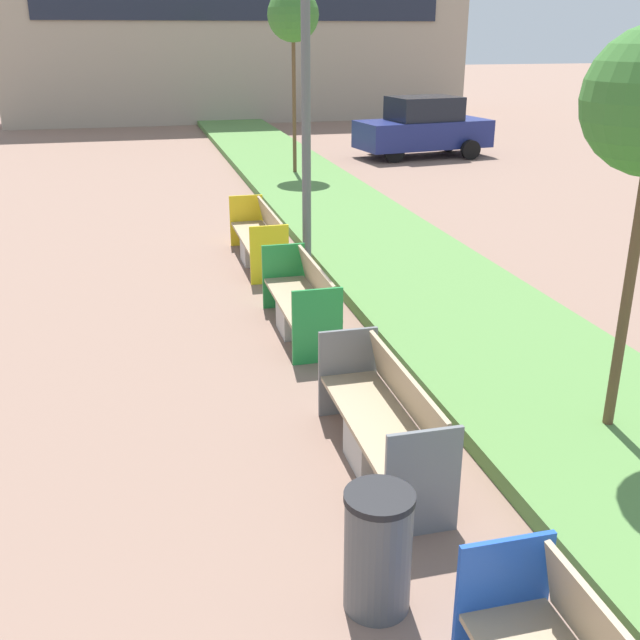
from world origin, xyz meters
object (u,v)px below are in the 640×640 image
(sapling_tree_far, at_px, (293,16))
(bench_yellow_frame, at_px, (260,241))
(street_lamp_post, at_px, (306,33))
(bench_grey_frame, at_px, (384,429))
(parked_car_distant, at_px, (423,128))
(bench_green_frame, at_px, (302,306))
(litter_bin, at_px, (378,551))

(sapling_tree_far, bearing_deg, bench_yellow_frame, -106.58)
(street_lamp_post, bearing_deg, bench_yellow_frame, 121.32)
(bench_grey_frame, height_order, parked_car_distant, parked_car_distant)
(sapling_tree_far, xyz_separation_m, parked_car_distant, (4.77, 2.75, -3.20))
(bench_grey_frame, height_order, bench_green_frame, same)
(sapling_tree_far, bearing_deg, street_lamp_post, -100.93)
(street_lamp_post, distance_m, sapling_tree_far, 8.83)
(bench_grey_frame, bearing_deg, street_lamp_post, 83.90)
(bench_green_frame, height_order, litter_bin, bench_green_frame)
(parked_car_distant, bearing_deg, litter_bin, -120.20)
(litter_bin, bearing_deg, bench_grey_frame, 70.16)
(bench_yellow_frame, height_order, sapling_tree_far, sapling_tree_far)
(bench_yellow_frame, xyz_separation_m, sapling_tree_far, (2.28, 7.66, 3.74))
(bench_green_frame, distance_m, street_lamp_post, 4.14)
(bench_green_frame, xyz_separation_m, parked_car_distant, (7.06, 13.75, 0.55))
(bench_grey_frame, distance_m, sapling_tree_far, 15.03)
(parked_car_distant, bearing_deg, sapling_tree_far, -158.06)
(bench_grey_frame, relative_size, litter_bin, 2.37)
(bench_yellow_frame, xyz_separation_m, street_lamp_post, (0.61, -1.00, 3.36))
(litter_bin, bearing_deg, bench_yellow_frame, 85.77)
(bench_yellow_frame, height_order, litter_bin, bench_yellow_frame)
(bench_grey_frame, relative_size, street_lamp_post, 0.32)
(litter_bin, xyz_separation_m, sapling_tree_far, (2.90, 16.10, 3.66))
(street_lamp_post, bearing_deg, sapling_tree_far, 79.07)
(bench_green_frame, distance_m, litter_bin, 5.15)
(bench_green_frame, height_order, parked_car_distant, parked_car_distant)
(street_lamp_post, height_order, parked_car_distant, street_lamp_post)
(litter_bin, relative_size, street_lamp_post, 0.14)
(bench_yellow_frame, distance_m, parked_car_distant, 12.59)
(bench_yellow_frame, distance_m, street_lamp_post, 3.56)
(bench_grey_frame, xyz_separation_m, bench_green_frame, (-0.00, 3.39, -0.00))
(litter_bin, bearing_deg, street_lamp_post, 80.59)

